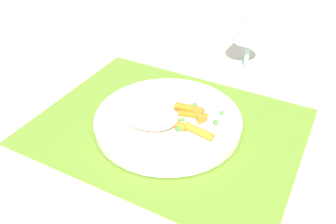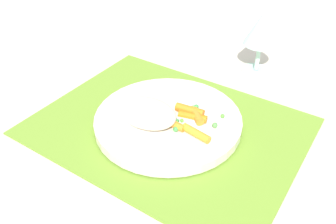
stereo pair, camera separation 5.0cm
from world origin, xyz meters
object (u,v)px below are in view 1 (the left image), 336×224
Objects in this scene: plate at (168,120)px; wine_glass at (251,26)px; fork at (160,114)px; rice_mound at (148,114)px; carrot_portion at (192,118)px.

wine_glass is at bearing 79.27° from plate.
plate is 0.30m from wine_glass.
fork is 0.31m from wine_glass.
fork is (-0.01, -0.00, 0.01)m from plate.
rice_mound reaches higher than plate.
wine_glass reaches higher than rice_mound.
fork is (0.01, 0.03, -0.01)m from rice_mound.
fork is (-0.06, -0.01, -0.00)m from carrot_portion.
fork is at bearing -103.19° from wine_glass.
carrot_portion is (0.07, 0.04, -0.01)m from rice_mound.
plate is 1.84× the size of wine_glass.
fork reaches higher than plate.
wine_glass is (0.07, 0.29, 0.07)m from fork.
plate is 2.76× the size of carrot_portion.
rice_mound is 0.76× the size of wine_glass.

